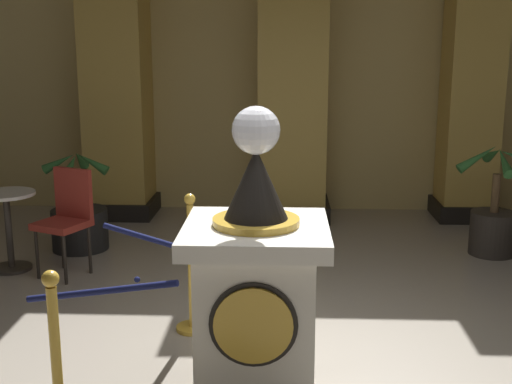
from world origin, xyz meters
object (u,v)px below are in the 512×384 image
object	(u,v)px
potted_palm_right	(494,220)
potted_palm_left	(80,223)
cafe_chair_red	(67,213)
cafe_table	(8,221)
pedestal_clock	(256,289)
stanchion_near	(192,284)

from	to	relation	value
potted_palm_right	potted_palm_left	bearing A→B (deg)	179.98
potted_palm_right	cafe_chair_red	world-z (taller)	potted_palm_right
potted_palm_left	potted_palm_right	bearing A→B (deg)	-0.02
potted_palm_left	cafe_table	xyz separation A→B (m)	(-0.45, -0.65, 0.19)
pedestal_clock	potted_palm_right	size ratio (longest dim) A/B	1.52
stanchion_near	cafe_chair_red	world-z (taller)	stanchion_near
potted_palm_right	cafe_table	size ratio (longest dim) A/B	1.54
cafe_table	cafe_chair_red	distance (m)	0.60
potted_palm_right	cafe_chair_red	bearing A→B (deg)	-169.60
pedestal_clock	stanchion_near	xyz separation A→B (m)	(-0.50, 0.88, -0.30)
stanchion_near	cafe_table	world-z (taller)	stanchion_near
stanchion_near	potted_palm_left	bearing A→B (deg)	126.46
pedestal_clock	potted_palm_right	xyz separation A→B (m)	(2.23, 2.78, -0.31)
potted_palm_right	cafe_chair_red	distance (m)	4.08
pedestal_clock	stanchion_near	bearing A→B (deg)	119.64
potted_palm_left	cafe_chair_red	xyz separation A→B (m)	(0.13, -0.74, 0.30)
cafe_chair_red	potted_palm_right	bearing A→B (deg)	10.40
stanchion_near	cafe_table	xyz separation A→B (m)	(-1.86, 1.25, 0.11)
pedestal_clock	cafe_chair_red	size ratio (longest dim) A/B	1.79
pedestal_clock	cafe_chair_red	bearing A→B (deg)	130.95
stanchion_near	potted_palm_right	xyz separation A→B (m)	(2.73, 1.90, -0.01)
stanchion_near	pedestal_clock	bearing A→B (deg)	-60.36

